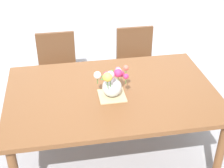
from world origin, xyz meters
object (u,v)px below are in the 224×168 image
dining_table (112,98)px  chair_right (136,61)px  flower_vase (112,83)px  chair_left (58,68)px

dining_table → chair_right: chair_right is taller
dining_table → flower_vase: (-0.01, -0.08, 0.21)m
chair_left → chair_right: (0.90, 0.00, 0.00)m
chair_left → flower_vase: 1.16m
dining_table → chair_left: bearing=115.8°
dining_table → flower_vase: size_ratio=6.21×
chair_right → flower_vase: bearing=65.6°
dining_table → chair_left: 1.05m
chair_right → flower_vase: size_ratio=3.09×
chair_right → flower_vase: (-0.46, -1.01, 0.37)m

